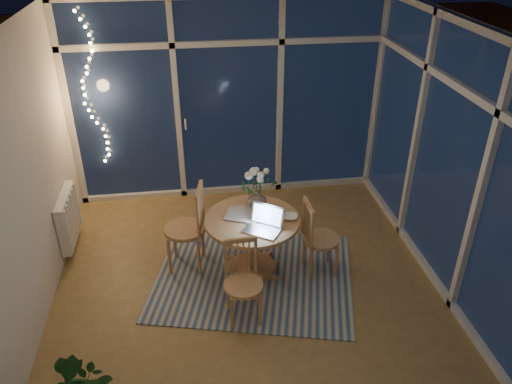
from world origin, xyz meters
TOP-DOWN VIEW (x-y plane):
  - floor at (0.00, 0.00)m, footprint 4.00×4.00m
  - ceiling at (0.00, 0.00)m, footprint 4.00×4.00m
  - wall_back at (0.00, 2.00)m, footprint 4.00×0.04m
  - wall_front at (0.00, -2.00)m, footprint 4.00×0.04m
  - wall_left at (-2.00, 0.00)m, footprint 0.04×4.00m
  - wall_right at (2.00, 0.00)m, footprint 0.04×4.00m
  - window_wall_back at (0.00, 1.96)m, footprint 4.00×0.10m
  - window_wall_right at (1.96, 0.00)m, footprint 0.10×4.00m
  - radiator at (-1.94, 0.90)m, footprint 0.10×0.70m
  - fairy_lights at (-1.65, 1.88)m, footprint 0.24×0.10m
  - garden_patio at (0.50, 5.00)m, footprint 12.00×6.00m
  - garden_fence at (0.00, 5.50)m, footprint 11.00×0.08m
  - garden_shrubs at (-0.80, 3.40)m, footprint 0.90×0.90m
  - rug at (0.05, 0.08)m, footprint 2.41×2.11m
  - dining_table at (0.05, 0.18)m, footprint 1.19×1.19m
  - chair_left at (-0.64, 0.37)m, footprint 0.53×0.53m
  - chair_right at (0.77, 0.07)m, footprint 0.43×0.43m
  - chair_front at (-0.12, -0.52)m, footprint 0.40×0.40m
  - laptop at (0.12, -0.05)m, footprint 0.45×0.43m
  - flower_vase at (0.13, 0.38)m, footprint 0.25×0.25m
  - bowl at (0.44, 0.13)m, footprint 0.18×0.18m
  - newspapers at (-0.03, 0.27)m, footprint 0.42×0.40m
  - phone at (0.11, 0.01)m, footprint 0.13×0.09m

SIDE VIEW (x-z plane):
  - garden_patio at x=0.50m, z-range -0.11..-0.01m
  - floor at x=0.00m, z-range 0.00..0.00m
  - rug at x=0.05m, z-range 0.00..0.01m
  - dining_table at x=0.05m, z-range 0.00..0.67m
  - radiator at x=-1.94m, z-range 0.11..0.69m
  - chair_front at x=-0.12m, z-range 0.00..0.84m
  - chair_right at x=0.77m, z-range 0.00..0.89m
  - garden_shrubs at x=-0.80m, z-range 0.00..0.90m
  - chair_left at x=-0.64m, z-range 0.00..1.00m
  - phone at x=0.11m, z-range 0.67..0.68m
  - newspapers at x=-0.03m, z-range 0.67..0.69m
  - bowl at x=0.44m, z-range 0.67..0.71m
  - flower_vase at x=0.13m, z-range 0.67..0.88m
  - laptop at x=0.12m, z-range 0.67..0.92m
  - garden_fence at x=0.00m, z-range 0.00..1.80m
  - wall_back at x=0.00m, z-range 0.00..2.60m
  - wall_front at x=0.00m, z-range 0.00..2.60m
  - wall_left at x=-2.00m, z-range 0.00..2.60m
  - wall_right at x=2.00m, z-range 0.00..2.60m
  - window_wall_back at x=0.00m, z-range 0.00..2.60m
  - window_wall_right at x=1.96m, z-range 0.00..2.60m
  - fairy_lights at x=-1.65m, z-range 0.60..2.45m
  - ceiling at x=0.00m, z-range 2.60..2.60m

